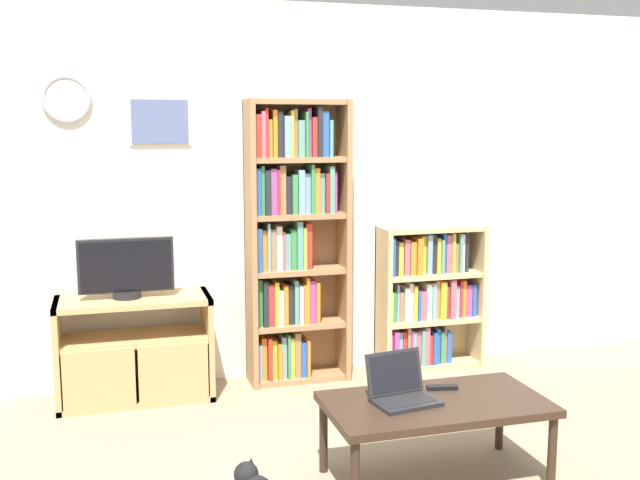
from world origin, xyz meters
The scene contains 8 objects.
wall_back centered at (-0.01, 2.03, 1.30)m, with size 6.38×0.09×2.60m.
tv_stand centered at (-1.14, 1.75, 0.34)m, with size 0.98×0.43×0.68m.
television centered at (-1.18, 1.77, 0.87)m, with size 0.60×0.18×0.39m.
bookshelf_tall centered at (-0.07, 1.86, 1.01)m, with size 0.69×0.28×1.94m.
bookshelf_short centered at (0.95, 1.87, 0.53)m, with size 0.78×0.27×1.05m.
coffee_table centered at (0.25, 0.18, 0.38)m, with size 1.10×0.59×0.42m.
laptop centered at (0.08, 0.22, 0.48)m, with size 0.34×0.30×0.23m.
remote_near_laptop centered at (0.35, 0.31, 0.43)m, with size 0.17×0.07×0.02m.
Camera 1 is at (-1.28, -3.07, 1.77)m, focal length 42.00 mm.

